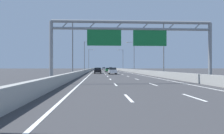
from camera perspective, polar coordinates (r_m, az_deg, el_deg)
name	(u,v)px	position (r m, az deg, el deg)	size (l,w,h in m)	color
ground_plane	(106,71)	(99.46, -1.56, -0.92)	(260.00, 260.00, 0.00)	#38383A
lane_dash_left_1	(128,98)	(12.12, 4.24, -7.92)	(0.16, 3.00, 0.01)	white
lane_dash_left_2	(116,85)	(21.02, 0.91, -4.54)	(0.16, 3.00, 0.01)	white
lane_dash_left_3	(110,79)	(29.98, -0.42, -3.16)	(0.16, 3.00, 0.01)	white
lane_dash_left_4	(108,76)	(38.96, -1.14, -2.42)	(0.16, 3.00, 0.01)	white
lane_dash_left_5	(106,75)	(47.95, -1.59, -1.96)	(0.16, 3.00, 0.01)	white
lane_dash_left_6	(105,73)	(56.94, -1.90, -1.64)	(0.16, 3.00, 0.01)	white
lane_dash_left_7	(104,72)	(65.93, -2.12, -1.41)	(0.16, 3.00, 0.01)	white
lane_dash_left_8	(103,72)	(74.93, -2.29, -1.24)	(0.16, 3.00, 0.01)	white
lane_dash_left_9	(103,71)	(83.92, -2.42, -1.10)	(0.16, 3.00, 0.01)	white
lane_dash_left_10	(102,71)	(92.92, -2.53, -0.99)	(0.16, 3.00, 0.01)	white
lane_dash_left_11	(102,70)	(101.92, -2.62, -0.90)	(0.16, 3.00, 0.01)	white
lane_dash_left_12	(102,70)	(110.92, -2.69, -0.82)	(0.16, 3.00, 0.01)	white
lane_dash_left_13	(101,70)	(119.91, -2.75, -0.75)	(0.16, 3.00, 0.01)	white
lane_dash_left_14	(101,70)	(128.91, -2.81, -0.70)	(0.16, 3.00, 0.01)	white
lane_dash_left_15	(101,70)	(137.91, -2.86, -0.65)	(0.16, 3.00, 0.01)	white
lane_dash_left_16	(101,69)	(146.91, -2.90, -0.61)	(0.16, 3.00, 0.01)	white
lane_dash_left_17	(101,69)	(155.91, -2.93, -0.57)	(0.16, 3.00, 0.01)	white
lane_dash_right_1	(194,97)	(13.10, 20.18, -7.33)	(0.16, 3.00, 0.01)	white
lane_dash_right_2	(153,84)	(21.60, 10.50, -4.41)	(0.16, 3.00, 0.01)	white
lane_dash_right_3	(137,79)	(30.39, 6.38, -3.12)	(0.16, 3.00, 0.01)	white
lane_dash_right_4	(128,76)	(39.28, 4.12, -2.40)	(0.16, 3.00, 0.01)	white
lane_dash_right_5	(122,75)	(48.20, 2.69, -1.95)	(0.16, 3.00, 0.01)	white
lane_dash_right_6	(119,73)	(57.15, 1.71, -1.64)	(0.16, 3.00, 0.01)	white
lane_dash_right_7	(116,72)	(66.12, 1.00, -1.41)	(0.16, 3.00, 0.01)	white
lane_dash_right_8	(114,72)	(75.09, 0.46, -1.23)	(0.16, 3.00, 0.01)	white
lane_dash_right_9	(112,71)	(84.07, 0.03, -1.10)	(0.16, 3.00, 0.01)	white
lane_dash_right_10	(111,71)	(93.05, -0.31, -0.99)	(0.16, 3.00, 0.01)	white
lane_dash_right_11	(110,70)	(102.04, -0.60, -0.90)	(0.16, 3.00, 0.01)	white
lane_dash_right_12	(109,70)	(111.03, -0.83, -0.82)	(0.16, 3.00, 0.01)	white
lane_dash_right_13	(108,70)	(120.02, -1.04, -0.75)	(0.16, 3.00, 0.01)	white
lane_dash_right_14	(107,70)	(129.01, -1.21, -0.70)	(0.16, 3.00, 0.01)	white
lane_dash_right_15	(107,70)	(138.00, -1.36, -0.65)	(0.16, 3.00, 0.01)	white
lane_dash_right_16	(106,69)	(146.99, -1.49, -0.61)	(0.16, 3.00, 0.01)	white
lane_dash_right_17	(106,69)	(155.99, -1.61, -0.57)	(0.16, 3.00, 0.01)	white
edge_line_left	(94,71)	(87.43, -4.73, -1.05)	(0.16, 176.00, 0.01)	white
edge_line_right	(120,71)	(87.84, 2.14, -1.05)	(0.16, 176.00, 0.01)	white
barrier_left	(91,69)	(109.45, -5.35, -0.59)	(0.45, 220.00, 0.95)	#9E9E99
barrier_right	(119,69)	(109.88, 1.86, -0.58)	(0.45, 220.00, 0.95)	#9E9E99
sign_gantry	(131,36)	(22.65, 4.93, 8.00)	(16.47, 0.36, 6.36)	gray
streetlamp_left_mid	(74,45)	(37.68, -9.72, 5.70)	(2.58, 0.28, 9.50)	slate
streetlamp_right_mid	(162,45)	(39.02, 12.75, 5.51)	(2.58, 0.28, 9.50)	slate
streetlamp_left_far	(85,55)	(68.81, -6.90, 3.14)	(2.58, 0.28, 9.50)	slate
streetlamp_right_far	(133,55)	(69.55, 5.49, 3.11)	(2.58, 0.28, 9.50)	slate
streetlamp_left_distant	(89,59)	(100.05, -5.85, 2.17)	(2.58, 0.28, 9.50)	slate
streetlamp_right_distant	(122,59)	(100.56, 2.69, 2.16)	(2.58, 0.28, 9.50)	slate
blue_car	(111,68)	(122.85, -0.36, -0.38)	(1.74, 4.54, 1.46)	#2347AD
green_car	(108,70)	(72.77, -0.97, -0.71)	(1.75, 4.55, 1.38)	#1E7A38
white_car	(112,71)	(50.29, 0.11, -0.99)	(1.71, 4.40, 1.52)	silver
silver_car	(104,68)	(131.49, -2.12, -0.36)	(1.76, 4.61, 1.44)	#A8ADB2
yellow_car	(98,69)	(90.87, -3.65, -0.56)	(1.88, 4.36, 1.38)	yellow
black_car	(98,70)	(55.49, -3.67, -0.90)	(1.74, 4.58, 1.47)	black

